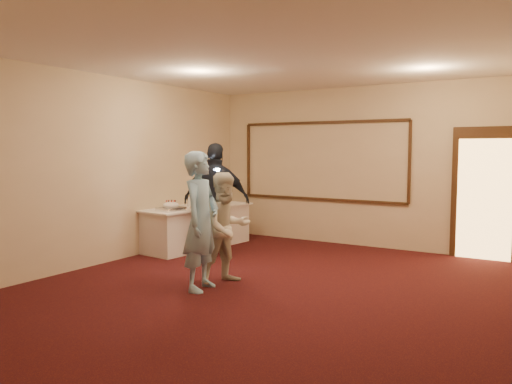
# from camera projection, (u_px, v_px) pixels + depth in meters

# --- Properties ---
(floor) EXTENTS (7.00, 7.00, 0.00)m
(floor) POSITION_uv_depth(u_px,v_px,m) (268.00, 289.00, 6.53)
(floor) COLOR black
(floor) RESTS_ON ground
(room_walls) EXTENTS (6.04, 7.04, 3.02)m
(room_walls) POSITION_uv_depth(u_px,v_px,m) (268.00, 134.00, 6.36)
(room_walls) COLOR beige
(room_walls) RESTS_ON floor
(wall_molding) EXTENTS (3.45, 0.04, 1.55)m
(wall_molding) POSITION_uv_depth(u_px,v_px,m) (322.00, 161.00, 9.76)
(wall_molding) COLOR black
(wall_molding) RESTS_ON room_walls
(doorway) EXTENTS (1.05, 0.07, 2.20)m
(doorway) POSITION_uv_depth(u_px,v_px,m) (485.00, 195.00, 8.25)
(doorway) COLOR black
(doorway) RESTS_ON floor
(buffet_table) EXTENTS (1.12, 2.37, 0.77)m
(buffet_table) POSITION_uv_depth(u_px,v_px,m) (197.00, 227.00, 9.31)
(buffet_table) COLOR silver
(buffet_table) RESTS_ON floor
(pavlova_tray) EXTENTS (0.40, 0.51, 0.17)m
(pavlova_tray) POSITION_uv_depth(u_px,v_px,m) (171.00, 207.00, 8.57)
(pavlova_tray) COLOR silver
(pavlova_tray) RESTS_ON buffet_table
(cupcake_stand) EXTENTS (0.33, 0.33, 0.49)m
(cupcake_stand) POSITION_uv_depth(u_px,v_px,m) (218.00, 193.00, 10.09)
(cupcake_stand) COLOR #CF4E4F
(cupcake_stand) RESTS_ON buffet_table
(plate_stack_a) EXTENTS (0.20, 0.20, 0.16)m
(plate_stack_a) POSITION_uv_depth(u_px,v_px,m) (192.00, 202.00, 9.27)
(plate_stack_a) COLOR white
(plate_stack_a) RESTS_ON buffet_table
(plate_stack_b) EXTENTS (0.21, 0.21, 0.17)m
(plate_stack_b) POSITION_uv_depth(u_px,v_px,m) (213.00, 200.00, 9.52)
(plate_stack_b) COLOR white
(plate_stack_b) RESTS_ON buffet_table
(tart) EXTENTS (0.26, 0.26, 0.05)m
(tart) POSITION_uv_depth(u_px,v_px,m) (197.00, 207.00, 8.95)
(tart) COLOR white
(tart) RESTS_ON buffet_table
(man) EXTENTS (0.55, 0.73, 1.80)m
(man) POSITION_uv_depth(u_px,v_px,m) (201.00, 221.00, 6.44)
(man) COLOR #8FCAF1
(man) RESTS_ON floor
(woman) EXTENTS (0.81, 0.90, 1.51)m
(woman) POSITION_uv_depth(u_px,v_px,m) (226.00, 228.00, 6.78)
(woman) COLOR beige
(woman) RESTS_ON floor
(guest) EXTENTS (1.23, 0.85, 1.93)m
(guest) POSITION_uv_depth(u_px,v_px,m) (216.00, 200.00, 8.45)
(guest) COLOR black
(guest) RESTS_ON floor
(camera_flash) EXTENTS (0.07, 0.05, 0.05)m
(camera_flash) POSITION_uv_depth(u_px,v_px,m) (217.00, 170.00, 8.26)
(camera_flash) COLOR white
(camera_flash) RESTS_ON guest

